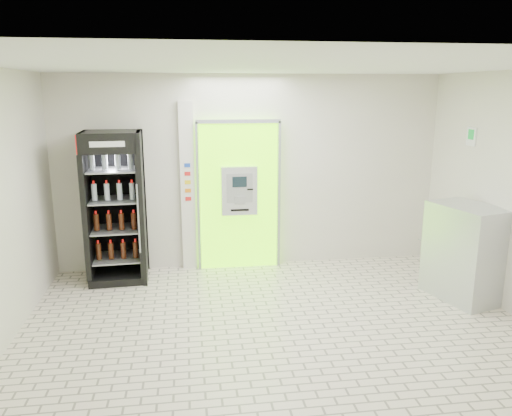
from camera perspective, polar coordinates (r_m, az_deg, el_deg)
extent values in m
plane|color=beige|center=(5.92, 2.60, -14.41)|extent=(6.00, 6.00, 0.00)
plane|color=silver|center=(7.81, -0.62, 4.08)|extent=(6.00, 0.00, 6.00)
plane|color=silver|center=(3.09, 11.48, -10.89)|extent=(6.00, 0.00, 6.00)
plane|color=white|center=(5.25, 2.95, 15.99)|extent=(6.00, 6.00, 0.00)
cube|color=#73FB01|center=(7.79, -2.01, 1.42)|extent=(1.20, 0.12, 2.30)
cube|color=gray|center=(7.56, -2.02, 9.86)|extent=(1.28, 0.04, 0.06)
cube|color=gray|center=(7.68, -6.63, 1.17)|extent=(0.04, 0.04, 2.30)
cube|color=gray|center=(7.81, 2.65, 1.44)|extent=(0.04, 0.04, 2.30)
cube|color=black|center=(7.90, -1.21, -3.26)|extent=(0.62, 0.01, 0.67)
cube|color=black|center=(7.58, -4.60, 7.41)|extent=(0.22, 0.01, 0.18)
cube|color=#B8BBC0|center=(7.66, -1.93, 1.98)|extent=(0.55, 0.12, 0.75)
cube|color=black|center=(7.57, -1.89, 3.00)|extent=(0.22, 0.01, 0.16)
cube|color=gray|center=(7.62, -1.87, 0.93)|extent=(0.16, 0.01, 0.12)
cube|color=black|center=(7.61, -0.68, 2.14)|extent=(0.09, 0.01, 0.02)
cube|color=black|center=(7.66, -1.86, -0.24)|extent=(0.28, 0.01, 0.03)
cube|color=silver|center=(7.74, -7.79, 2.36)|extent=(0.22, 0.10, 2.60)
cube|color=#193FB2|center=(7.63, -7.87, 4.86)|extent=(0.09, 0.01, 0.06)
cube|color=red|center=(7.65, -7.84, 3.90)|extent=(0.09, 0.01, 0.06)
cube|color=yellow|center=(7.67, -7.81, 2.94)|extent=(0.09, 0.01, 0.06)
cube|color=orange|center=(7.69, -7.78, 1.99)|extent=(0.09, 0.01, 0.06)
cube|color=red|center=(7.72, -7.75, 1.04)|extent=(0.09, 0.01, 0.06)
cube|color=black|center=(7.53, -15.77, 0.09)|extent=(0.86, 0.79, 2.19)
cube|color=black|center=(7.86, -15.44, 0.66)|extent=(0.82, 0.10, 2.19)
cube|color=#AE0C09|center=(7.01, -16.65, 7.00)|extent=(0.81, 0.05, 0.26)
cube|color=white|center=(7.01, -16.66, 7.00)|extent=(0.46, 0.03, 0.08)
cube|color=black|center=(7.82, -15.29, -7.36)|extent=(0.86, 0.79, 0.11)
cylinder|color=gray|center=(7.13, -13.30, -1.23)|extent=(0.03, 0.03, 0.99)
cube|color=gray|center=(7.73, -15.41, -5.46)|extent=(0.72, 0.67, 0.02)
cube|color=gray|center=(7.61, -15.61, -2.33)|extent=(0.72, 0.67, 0.02)
cube|color=gray|center=(7.50, -15.82, 0.90)|extent=(0.72, 0.67, 0.02)
cube|color=gray|center=(7.43, -16.03, 4.21)|extent=(0.72, 0.67, 0.02)
cube|color=#B8BBC0|center=(7.25, 22.79, -4.69)|extent=(0.88, 1.10, 1.28)
cube|color=gray|center=(7.08, 20.58, -4.39)|extent=(0.26, 0.91, 0.01)
cube|color=white|center=(7.68, 23.41, 7.50)|extent=(0.02, 0.22, 0.26)
cube|color=#0D9830|center=(7.67, 23.35, 7.73)|extent=(0.00, 0.14, 0.14)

